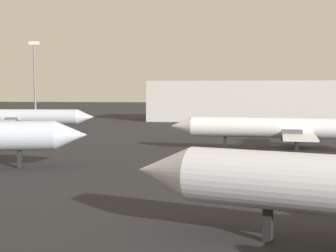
% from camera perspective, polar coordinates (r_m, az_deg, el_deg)
% --- Properties ---
extents(airplane_distant, '(32.25, 24.91, 9.84)m').
position_cam_1_polar(airplane_distant, '(66.39, 14.34, -0.25)').
color(airplane_distant, white).
rests_on(airplane_distant, ground_plane).
extents(airplane_far_left, '(30.32, 17.57, 8.87)m').
position_cam_1_polar(airplane_far_left, '(100.43, -17.44, 1.05)').
color(airplane_far_left, '#B2BCCC').
rests_on(airplane_far_left, ground_plane).
extents(light_mast_left, '(2.40, 0.50, 19.53)m').
position_cam_1_polar(light_mast_left, '(114.96, -15.64, 5.49)').
color(light_mast_left, slate).
rests_on(light_mast_left, ground_plane).
extents(terminal_building, '(65.77, 20.14, 10.74)m').
position_cam_1_polar(terminal_building, '(133.92, 12.14, 2.95)').
color(terminal_building, '#B7B7B2').
rests_on(terminal_building, ground_plane).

